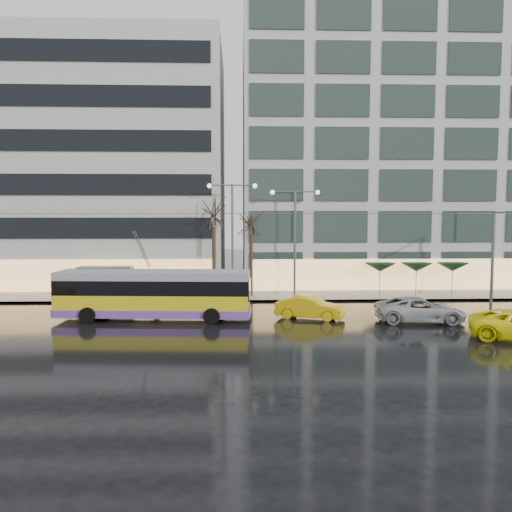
{
  "coord_description": "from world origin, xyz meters",
  "views": [
    {
      "loc": [
        2.45,
        -28.95,
        6.66
      ],
      "look_at": [
        3.68,
        5.0,
        3.89
      ],
      "focal_mm": 35.0,
      "sensor_mm": 36.0,
      "label": 1
    }
  ],
  "objects": [
    {
      "name": "sidewalk",
      "position": [
        2.0,
        14.0,
        0.07
      ],
      "size": [
        80.0,
        10.0,
        0.15
      ],
      "primitive_type": "cube",
      "color": "gray",
      "rests_on": "ground"
    },
    {
      "name": "tree_a",
      "position": [
        0.5,
        11.0,
        7.09
      ],
      "size": [
        3.2,
        3.2,
        8.4
      ],
      "color": "black",
      "rests_on": "sidewalk"
    },
    {
      "name": "street_lamp_near",
      "position": [
        2.0,
        10.8,
        5.99
      ],
      "size": [
        3.96,
        0.36,
        9.03
      ],
      "color": "#595B60",
      "rests_on": "sidewalk"
    },
    {
      "name": "street_lamp_far",
      "position": [
        7.0,
        10.8,
        5.71
      ],
      "size": [
        3.96,
        0.36,
        8.53
      ],
      "color": "#595B60",
      "rests_on": "sidewalk"
    },
    {
      "name": "parasol_a",
      "position": [
        14.0,
        11.0,
        2.45
      ],
      "size": [
        2.5,
        2.5,
        2.65
      ],
      "color": "#595B60",
      "rests_on": "sidewalk"
    },
    {
      "name": "pedestrian_c",
      "position": [
        -8.49,
        9.46,
        1.26
      ],
      "size": [
        1.18,
        0.92,
        2.11
      ],
      "color": "black",
      "rests_on": "sidewalk"
    },
    {
      "name": "ground",
      "position": [
        0.0,
        0.0,
        0.0
      ],
      "size": [
        140.0,
        140.0,
        0.0
      ],
      "primitive_type": "plane",
      "color": "black",
      "rests_on": "ground"
    },
    {
      "name": "taxi_b",
      "position": [
        7.07,
        2.72,
        0.72
      ],
      "size": [
        4.66,
        2.96,
        1.45
      ],
      "primitive_type": "imported",
      "rotation": [
        0.0,
        0.0,
        1.22
      ],
      "color": "#E2B80B",
      "rests_on": "ground"
    },
    {
      "name": "catenary",
      "position": [
        1.0,
        7.94,
        4.25
      ],
      "size": [
        42.24,
        5.12,
        7.0
      ],
      "color": "#595B60",
      "rests_on": "ground"
    },
    {
      "name": "pedestrian_a",
      "position": [
        -7.98,
        9.4,
        1.57
      ],
      "size": [
        1.05,
        1.07,
        2.19
      ],
      "color": "black",
      "rests_on": "sidewalk"
    },
    {
      "name": "pedestrian_b",
      "position": [
        -3.97,
        9.42,
        1.06
      ],
      "size": [
        1.11,
        1.05,
        1.81
      ],
      "color": "black",
      "rests_on": "sidewalk"
    },
    {
      "name": "tree_b",
      "position": [
        3.5,
        11.2,
        6.4
      ],
      "size": [
        3.2,
        3.2,
        7.7
      ],
      "color": "black",
      "rests_on": "sidewalk"
    },
    {
      "name": "building_left",
      "position": [
        -16.0,
        19.0,
        11.15
      ],
      "size": [
        34.0,
        14.0,
        22.0
      ],
      "primitive_type": "cube",
      "color": "#B9B5B1",
      "rests_on": "sidewalk"
    },
    {
      "name": "kerb",
      "position": [
        2.0,
        9.05,
        0.07
      ],
      "size": [
        80.0,
        0.1,
        0.15
      ],
      "primitive_type": "cube",
      "color": "slate",
      "rests_on": "ground"
    },
    {
      "name": "parasol_b",
      "position": [
        17.0,
        11.0,
        2.45
      ],
      "size": [
        2.5,
        2.5,
        2.65
      ],
      "color": "#595B60",
      "rests_on": "sidewalk"
    },
    {
      "name": "trolleybus",
      "position": [
        -2.93,
        2.77,
        1.54
      ],
      "size": [
        12.41,
        5.17,
        5.69
      ],
      "color": "gold",
      "rests_on": "ground"
    },
    {
      "name": "sedan_silver",
      "position": [
        13.86,
        1.49,
        0.77
      ],
      "size": [
        5.74,
        3.03,
        1.54
      ],
      "primitive_type": "imported",
      "rotation": [
        0.0,
        0.0,
        1.48
      ],
      "color": "#A6A5AA",
      "rests_on": "ground"
    },
    {
      "name": "bus_shelter",
      "position": [
        -8.38,
        10.69,
        1.96
      ],
      "size": [
        4.2,
        1.6,
        2.51
      ],
      "color": "#595B60",
      "rests_on": "sidewalk"
    },
    {
      "name": "building_right",
      "position": [
        19.0,
        19.0,
        12.65
      ],
      "size": [
        32.0,
        14.0,
        25.0
      ],
      "primitive_type": "cube",
      "color": "#B9B5B1",
      "rests_on": "sidewalk"
    },
    {
      "name": "parasol_c",
      "position": [
        20.0,
        11.0,
        2.45
      ],
      "size": [
        2.5,
        2.5,
        2.65
      ],
      "color": "#595B60",
      "rests_on": "sidewalk"
    }
  ]
}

